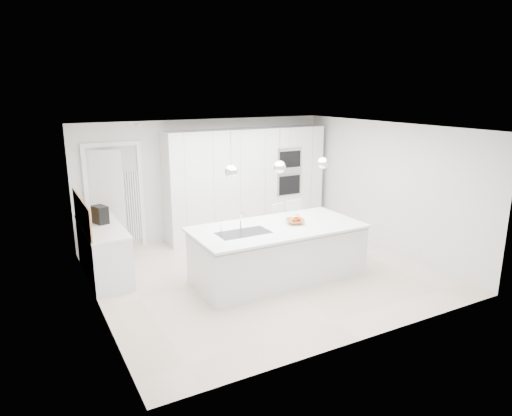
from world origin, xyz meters
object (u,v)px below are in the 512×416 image
espresso_machine (100,215)px  island_base (278,254)px  bar_stool_left (281,231)px  bar_stool_right (297,227)px  fruit_bowl (295,221)px

espresso_machine → island_base: bearing=-50.5°
bar_stool_left → bar_stool_right: bearing=-7.7°
island_base → fruit_bowl: bearing=7.0°
island_base → bar_stool_right: bearing=43.7°
island_base → bar_stool_right: 1.41m
island_base → fruit_bowl: fruit_bowl is taller
espresso_machine → bar_stool_right: size_ratio=0.30×
bar_stool_left → fruit_bowl: bearing=-120.8°
island_base → bar_stool_left: 1.11m
island_base → bar_stool_right: size_ratio=2.79×
bar_stool_left → espresso_machine: bearing=153.3°
espresso_machine → bar_stool_right: (3.55, -0.66, -0.55)m
espresso_machine → fruit_bowl: bearing=-46.5°
bar_stool_right → fruit_bowl: bearing=-124.0°
espresso_machine → bar_stool_left: 3.27m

